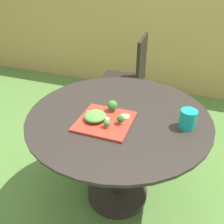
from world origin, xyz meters
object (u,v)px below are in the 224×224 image
Objects in this scene: drinking_glass at (188,120)px; fork at (100,116)px; patio_chair at (130,74)px; salad_plate at (105,121)px.

drinking_glass reaches higher than fork.
drinking_glass is at bearing 9.53° from fork.
fork is (0.14, -1.12, 0.20)m from patio_chair.
drinking_glass reaches higher than salad_plate.
salad_plate is at bearing -81.17° from patio_chair.
patio_chair is 1.23m from drinking_glass.
patio_chair is at bearing 120.46° from drinking_glass.
drinking_glass is 0.48m from fork.
patio_chair is 5.87× the size of fork.
patio_chair reaches higher than salad_plate.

